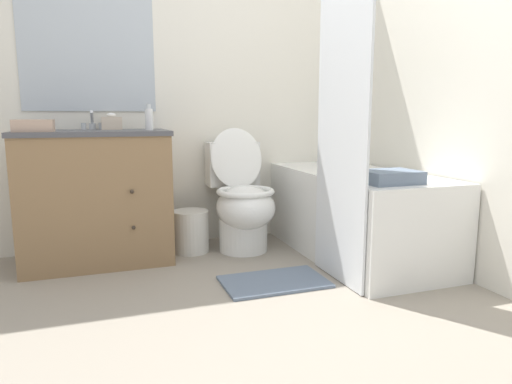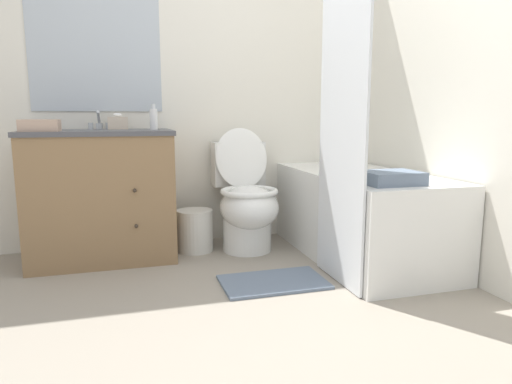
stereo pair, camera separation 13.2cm
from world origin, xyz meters
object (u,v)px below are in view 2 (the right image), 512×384
object	(u,v)px
vanity_cabinet	(102,194)
tissue_box	(118,123)
sink_faucet	(99,124)
toilet	(246,202)
bath_mat	(273,282)
soap_dispenser	(154,119)
bathtub	(360,214)
hand_towel_folded	(40,125)
bath_towel_folded	(391,178)
wastebasket	(195,230)

from	to	relation	value
vanity_cabinet	tissue_box	xyz separation A→B (m)	(0.12, 0.17, 0.46)
vanity_cabinet	sink_faucet	xyz separation A→B (m)	(-0.00, 0.18, 0.45)
toilet	bath_mat	size ratio (longest dim) A/B	1.46
toilet	soap_dispenser	bearing A→B (deg)	177.02
sink_faucet	soap_dispenser	bearing A→B (deg)	-32.55
bathtub	tissue_box	size ratio (longest dim) A/B	10.94
vanity_cabinet	sink_faucet	world-z (taller)	sink_faucet
toilet	bathtub	bearing A→B (deg)	-27.83
tissue_box	hand_towel_folded	xyz separation A→B (m)	(-0.43, -0.33, -0.01)
bath_towel_folded	bath_mat	bearing A→B (deg)	163.34
sink_faucet	soap_dispenser	world-z (taller)	soap_dispenser
sink_faucet	soap_dispenser	size ratio (longest dim) A/B	0.87
sink_faucet	soap_dispenser	xyz separation A→B (m)	(0.34, -0.22, 0.04)
tissue_box	hand_towel_folded	distance (m)	0.54
wastebasket	tissue_box	size ratio (longest dim) A/B	2.24
soap_dispenser	bathtub	bearing A→B (deg)	-16.92
bath_towel_folded	soap_dispenser	bearing A→B (deg)	142.86
bathtub	bath_towel_folded	bearing A→B (deg)	-101.77
toilet	hand_towel_folded	distance (m)	1.38
tissue_box	bath_towel_folded	bearing A→B (deg)	-38.07
hand_towel_folded	soap_dispenser	bearing A→B (deg)	10.57
hand_towel_folded	tissue_box	bearing A→B (deg)	37.11
sink_faucet	bath_mat	size ratio (longest dim) A/B	0.24
bathtub	hand_towel_folded	size ratio (longest dim) A/B	6.70
bathtub	vanity_cabinet	bearing A→B (deg)	165.17
sink_faucet	wastebasket	size ratio (longest dim) A/B	0.49
toilet	bathtub	world-z (taller)	toilet
vanity_cabinet	hand_towel_folded	distance (m)	0.57
hand_towel_folded	bath_mat	size ratio (longest dim) A/B	0.36
wastebasket	tissue_box	xyz separation A→B (m)	(-0.48, 0.17, 0.74)
bathtub	soap_dispenser	world-z (taller)	soap_dispenser
toilet	soap_dispenser	xyz separation A→B (m)	(-0.61, 0.03, 0.58)
tissue_box	soap_dispenser	world-z (taller)	soap_dispenser
toilet	hand_towel_folded	xyz separation A→B (m)	(-1.27, -0.09, 0.54)
bathtub	toilet	bearing A→B (deg)	152.17
bathtub	soap_dispenser	xyz separation A→B (m)	(-1.30, 0.39, 0.63)
wastebasket	hand_towel_folded	bearing A→B (deg)	-170.15
toilet	bath_mat	bearing A→B (deg)	-92.30
toilet	bathtub	size ratio (longest dim) A/B	0.60
bathtub	bath_towel_folded	world-z (taller)	bath_towel_folded
bathtub	wastebasket	distance (m)	1.13
wastebasket	bath_mat	xyz separation A→B (m)	(0.32, -0.76, -0.14)
hand_towel_folded	bathtub	bearing A→B (deg)	-7.92
bath_towel_folded	bathtub	bearing A→B (deg)	78.23
hand_towel_folded	bath_towel_folded	world-z (taller)	hand_towel_folded
vanity_cabinet	bathtub	distance (m)	1.70
soap_dispenser	bath_towel_folded	xyz separation A→B (m)	(1.19, -0.90, -0.31)
sink_faucet	soap_dispenser	distance (m)	0.41
wastebasket	soap_dispenser	world-z (taller)	soap_dispenser
soap_dispenser	bath_towel_folded	size ratio (longest dim) A/B	0.54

